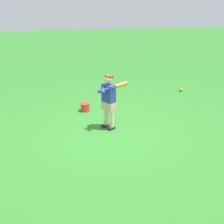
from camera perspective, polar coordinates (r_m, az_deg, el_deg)
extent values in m
plane|color=#2D7528|center=(5.32, -0.49, -4.43)|extent=(40.00, 40.00, 0.00)
cube|color=#232328|center=(5.49, -0.19, -3.28)|extent=(0.17, 0.16, 0.05)
cylinder|color=beige|center=(5.42, -0.04, -1.45)|extent=(0.09, 0.09, 0.34)
cube|color=#232328|center=(5.60, -1.40, -2.75)|extent=(0.17, 0.16, 0.05)
cylinder|color=beige|center=(5.54, -1.26, -0.95)|extent=(0.09, 0.09, 0.34)
cube|color=#C6B284|center=(5.39, -0.67, 1.26)|extent=(0.27, 0.31, 0.16)
cube|color=#2D3893|center=(5.30, -0.68, 3.79)|extent=(0.26, 0.29, 0.34)
sphere|color=beige|center=(5.22, -0.69, 6.76)|extent=(0.17, 0.17, 0.17)
ellipsoid|color=#563819|center=(5.22, -0.61, 7.10)|extent=(0.24, 0.24, 0.11)
sphere|color=orange|center=(5.19, -1.81, 4.40)|extent=(0.04, 0.04, 0.04)
cylinder|color=black|center=(5.22, -0.92, 4.68)|extent=(0.14, 0.07, 0.05)
cylinder|color=orange|center=(5.33, 1.33, 5.39)|extent=(0.35, 0.17, 0.11)
sphere|color=orange|center=(5.40, 2.88, 5.87)|extent=(0.07, 0.07, 0.07)
cylinder|color=#2D3893|center=(5.18, -1.26, 4.53)|extent=(0.31, 0.13, 0.14)
cylinder|color=#2D3893|center=(5.23, -1.78, 4.69)|extent=(0.14, 0.31, 0.14)
sphere|color=purple|center=(6.91, -1.18, 2.36)|extent=(0.10, 0.10, 0.10)
sphere|color=orange|center=(8.00, 13.79, 4.41)|extent=(0.10, 0.10, 0.10)
cylinder|color=red|center=(6.39, -5.45, 0.97)|extent=(0.20, 0.20, 0.18)
torus|color=red|center=(6.36, -5.48, 1.73)|extent=(0.22, 0.22, 0.02)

